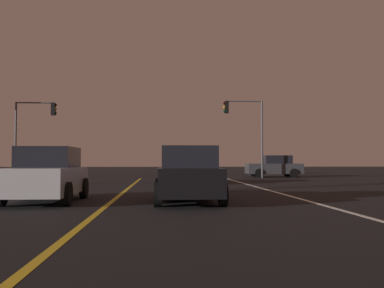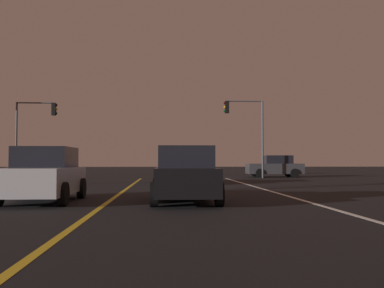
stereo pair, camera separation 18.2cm
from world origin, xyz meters
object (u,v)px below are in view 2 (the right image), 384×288
object	(u,v)px
car_lead_same_lane	(185,175)
traffic_light_near_right	(244,121)
car_crossing_side	(275,167)
traffic_light_near_left	(36,122)
car_oncoming	(44,175)
car_ahead_far	(182,169)

from	to	relation	value
car_lead_same_lane	traffic_light_near_right	bearing A→B (deg)	-15.42
car_crossing_side	traffic_light_near_left	bearing A→B (deg)	5.84
car_oncoming	traffic_light_near_left	size ratio (longest dim) A/B	0.78
car_ahead_far	car_lead_same_lane	bearing A→B (deg)	178.37
car_oncoming	traffic_light_near_right	xyz separation A→B (m)	(9.62, 18.69, 3.43)
car_oncoming	car_lead_same_lane	distance (m)	4.36
car_crossing_side	car_lead_same_lane	bearing A→B (deg)	69.05
traffic_light_near_right	traffic_light_near_left	xyz separation A→B (m)	(-15.24, 0.00, -0.16)
car_lead_same_lane	traffic_light_near_left	world-z (taller)	traffic_light_near_left
car_ahead_far	traffic_light_near_left	xyz separation A→B (m)	(-10.28, 7.75, 3.27)
car_oncoming	traffic_light_near_right	bearing A→B (deg)	152.76
car_oncoming	car_lead_same_lane	size ratio (longest dim) A/B	1.00
car_oncoming	car_ahead_far	bearing A→B (deg)	156.91
traffic_light_near_right	traffic_light_near_left	size ratio (longest dim) A/B	1.04
car_lead_same_lane	traffic_light_near_left	xyz separation A→B (m)	(-9.96, 19.14, 3.27)
traffic_light_near_right	car_ahead_far	bearing A→B (deg)	57.39
car_crossing_side	car_ahead_far	distance (m)	12.30
car_oncoming	car_lead_same_lane	xyz separation A→B (m)	(4.34, -0.46, 0.00)
car_oncoming	car_lead_same_lane	bearing A→B (deg)	83.99
car_lead_same_lane	car_oncoming	bearing A→B (deg)	83.99
car_oncoming	traffic_light_near_left	bearing A→B (deg)	-163.26
car_crossing_side	traffic_light_near_right	size ratio (longest dim) A/B	0.75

